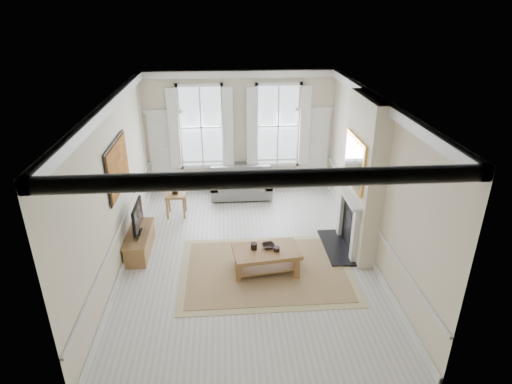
{
  "coord_description": "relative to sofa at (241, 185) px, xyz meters",
  "views": [
    {
      "loc": [
        -0.4,
        -7.84,
        5.12
      ],
      "look_at": [
        0.23,
        0.62,
        1.25
      ],
      "focal_mm": 30.0,
      "sensor_mm": 36.0,
      "label": 1
    }
  ],
  "objects": [
    {
      "name": "mirror",
      "position": [
        2.21,
        -2.91,
        1.7
      ],
      "size": [
        0.06,
        1.26,
        1.06
      ],
      "primitive_type": "cube",
      "color": "gold",
      "rests_on": "chimney_breast"
    },
    {
      "name": "rug",
      "position": [
        0.36,
        -3.66,
        -0.33
      ],
      "size": [
        3.5,
        2.6,
        0.02
      ],
      "primitive_type": "cube",
      "color": "olive",
      "rests_on": "floor"
    },
    {
      "name": "chimney_breast",
      "position": [
        2.43,
        -2.91,
        1.35
      ],
      "size": [
        0.35,
        1.7,
        3.38
      ],
      "primitive_type": "cube",
      "color": "beige",
      "rests_on": "floor"
    },
    {
      "name": "sofa",
      "position": [
        0.0,
        0.0,
        0.0
      ],
      "size": [
        1.67,
        0.81,
        0.82
      ],
      "color": "slate",
      "rests_on": "floor"
    },
    {
      "name": "ceiling",
      "position": [
        0.0,
        -3.11,
        3.05
      ],
      "size": [
        7.2,
        7.2,
        0.0
      ],
      "primitive_type": "plane",
      "rotation": [
        3.14,
        0.0,
        0.0
      ],
      "color": "white",
      "rests_on": "back_wall"
    },
    {
      "name": "side_table",
      "position": [
        -1.7,
        -1.02,
        0.15
      ],
      "size": [
        0.5,
        0.5,
        0.61
      ],
      "rotation": [
        0.0,
        0.0,
        0.01
      ],
      "color": "brown",
      "rests_on": "floor"
    },
    {
      "name": "tv_stand",
      "position": [
        -2.34,
        -2.73,
        -0.1
      ],
      "size": [
        0.44,
        1.36,
        0.49
      ],
      "primitive_type": "cube",
      "color": "brown",
      "rests_on": "floor"
    },
    {
      "name": "coffee_table",
      "position": [
        0.36,
        -3.66,
        0.07
      ],
      "size": [
        1.41,
        0.93,
        0.5
      ],
      "rotation": [
        0.0,
        0.0,
        0.13
      ],
      "color": "brown",
      "rests_on": "rug"
    },
    {
      "name": "floor",
      "position": [
        0.0,
        -3.11,
        -0.35
      ],
      "size": [
        7.2,
        7.2,
        0.0
      ],
      "primitive_type": "plane",
      "color": "#B7B5AD",
      "rests_on": "ground"
    },
    {
      "name": "door_left",
      "position": [
        -2.05,
        0.45,
        0.8
      ],
      "size": [
        0.9,
        0.08,
        2.3
      ],
      "primitive_type": "cube",
      "color": "silver",
      "rests_on": "floor"
    },
    {
      "name": "hearth",
      "position": [
        2.0,
        -2.91,
        -0.32
      ],
      "size": [
        0.55,
        1.5,
        0.05
      ],
      "primitive_type": "cube",
      "color": "black",
      "rests_on": "floor"
    },
    {
      "name": "ceramic_pot_a",
      "position": [
        0.11,
        -3.61,
        0.21
      ],
      "size": [
        0.13,
        0.13,
        0.13
      ],
      "primitive_type": "cylinder",
      "color": "black",
      "rests_on": "coffee_table"
    },
    {
      "name": "window_left",
      "position": [
        -1.05,
        0.44,
        1.55
      ],
      "size": [
        1.26,
        0.2,
        2.2
      ],
      "primitive_type": null,
      "color": "#B2BCC6",
      "rests_on": "back_wall"
    },
    {
      "name": "fireplace",
      "position": [
        2.2,
        -2.91,
        0.39
      ],
      "size": [
        0.21,
        1.45,
        1.33
      ],
      "color": "silver",
      "rests_on": "floor"
    },
    {
      "name": "right_wall",
      "position": [
        2.6,
        -3.11,
        1.35
      ],
      "size": [
        0.0,
        7.2,
        7.2
      ],
      "primitive_type": "plane",
      "rotation": [
        1.57,
        0.0,
        -1.57
      ],
      "color": "beige",
      "rests_on": "floor"
    },
    {
      "name": "bowl",
      "position": [
        0.41,
        -3.56,
        0.18
      ],
      "size": [
        0.32,
        0.32,
        0.06
      ],
      "primitive_type": "imported",
      "rotation": [
        0.0,
        0.0,
        0.27
      ],
      "color": "black",
      "rests_on": "coffee_table"
    },
    {
      "name": "door_right",
      "position": [
        2.05,
        0.45,
        0.8
      ],
      "size": [
        0.9,
        0.08,
        2.3
      ],
      "primitive_type": "cube",
      "color": "silver",
      "rests_on": "floor"
    },
    {
      "name": "painting",
      "position": [
        -2.56,
        -2.81,
        1.7
      ],
      "size": [
        0.05,
        1.66,
        1.06
      ],
      "primitive_type": "cube",
      "color": "#BC7D20",
      "rests_on": "left_wall"
    },
    {
      "name": "back_wall",
      "position": [
        0.0,
        0.49,
        1.35
      ],
      "size": [
        5.2,
        0.0,
        5.2
      ],
      "primitive_type": "plane",
      "rotation": [
        1.57,
        0.0,
        0.0
      ],
      "color": "beige",
      "rests_on": "floor"
    },
    {
      "name": "ceramic_pot_b",
      "position": [
        0.56,
        -3.71,
        0.19
      ],
      "size": [
        0.13,
        0.13,
        0.09
      ],
      "primitive_type": "cylinder",
      "color": "black",
      "rests_on": "coffee_table"
    },
    {
      "name": "left_wall",
      "position": [
        -2.6,
        -3.11,
        1.35
      ],
      "size": [
        0.0,
        7.2,
        7.2
      ],
      "primitive_type": "plane",
      "rotation": [
        1.57,
        0.0,
        1.57
      ],
      "color": "beige",
      "rests_on": "floor"
    },
    {
      "name": "tv",
      "position": [
        -2.31,
        -2.73,
        0.53
      ],
      "size": [
        0.08,
        0.9,
        0.68
      ],
      "color": "black",
      "rests_on": "tv_stand"
    },
    {
      "name": "window_right",
      "position": [
        1.05,
        0.44,
        1.55
      ],
      "size": [
        1.26,
        0.2,
        2.2
      ],
      "primitive_type": null,
      "color": "#B2BCC6",
      "rests_on": "back_wall"
    }
  ]
}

